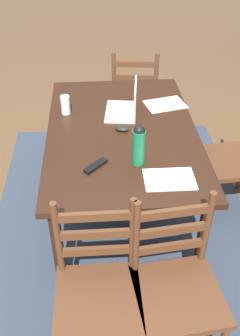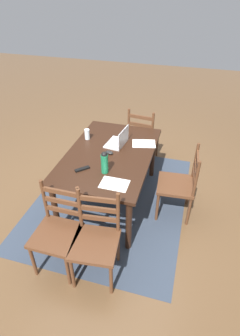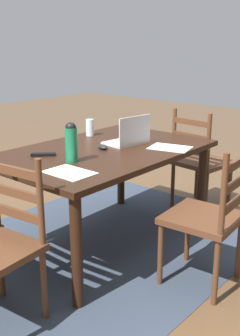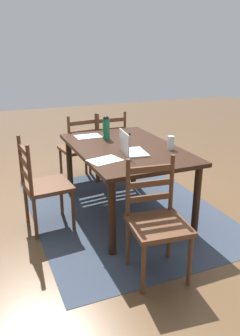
% 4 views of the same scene
% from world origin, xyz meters
% --- Properties ---
extents(ground_plane, '(14.00, 14.00, 0.00)m').
position_xyz_m(ground_plane, '(0.00, 0.00, 0.00)').
color(ground_plane, brown).
extents(area_rug, '(2.49, 1.99, 0.01)m').
position_xyz_m(area_rug, '(0.00, 0.00, 0.00)').
color(area_rug, '#333D4C').
rests_on(area_rug, ground).
extents(dining_table, '(1.59, 1.03, 0.76)m').
position_xyz_m(dining_table, '(0.00, 0.00, 0.67)').
color(dining_table, black).
rests_on(dining_table, ground).
extents(chair_far_head, '(0.47, 0.47, 0.95)m').
position_xyz_m(chair_far_head, '(-0.00, 0.89, 0.46)').
color(chair_far_head, '#56331E').
rests_on(chair_far_head, ground).
extents(chair_right_near, '(0.44, 0.44, 0.95)m').
position_xyz_m(chair_right_near, '(1.08, -0.21, 0.46)').
color(chair_right_near, '#56331E').
rests_on(chair_right_near, ground).
extents(chair_right_far, '(0.49, 0.49, 0.95)m').
position_xyz_m(chair_right_far, '(1.08, 0.20, 0.46)').
color(chair_right_far, '#56331E').
rests_on(chair_right_far, ground).
extents(chair_left_far, '(0.49, 0.49, 0.95)m').
position_xyz_m(chair_left_far, '(-1.08, 0.20, 0.46)').
color(chair_left_far, '#56331E').
rests_on(chair_left_far, ground).
extents(laptop, '(0.35, 0.26, 0.23)m').
position_xyz_m(laptop, '(-0.24, 0.06, 0.82)').
color(laptop, silver).
rests_on(laptop, dining_table).
extents(water_bottle, '(0.08, 0.08, 0.26)m').
position_xyz_m(water_bottle, '(0.39, 0.07, 0.90)').
color(water_bottle, '#197247').
rests_on(water_bottle, dining_table).
extents(drinking_glass, '(0.07, 0.07, 0.14)m').
position_xyz_m(drinking_glass, '(-0.26, -0.39, 0.83)').
color(drinking_glass, silver).
rests_on(drinking_glass, dining_table).
extents(computer_mouse, '(0.09, 0.11, 0.03)m').
position_xyz_m(computer_mouse, '(0.01, 0.00, 0.78)').
color(computer_mouse, black).
rests_on(computer_mouse, dining_table).
extents(tv_remote, '(0.15, 0.15, 0.02)m').
position_xyz_m(tv_remote, '(0.41, -0.19, 0.77)').
color(tv_remote, black).
rests_on(tv_remote, dining_table).
extents(paper_stack_left, '(0.27, 0.34, 0.00)m').
position_xyz_m(paper_stack_left, '(-0.34, 0.36, 0.76)').
color(paper_stack_left, white).
rests_on(paper_stack_left, dining_table).
extents(paper_stack_right, '(0.21, 0.30, 0.00)m').
position_xyz_m(paper_stack_right, '(0.56, 0.23, 0.76)').
color(paper_stack_right, white).
rests_on(paper_stack_right, dining_table).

